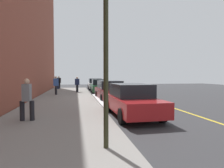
{
  "coord_description": "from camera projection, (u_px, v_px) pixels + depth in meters",
  "views": [
    {
      "loc": [
        15.19,
        -2.43,
        1.9
      ],
      "look_at": [
        1.19,
        0.15,
        1.3
      ],
      "focal_mm": 31.61,
      "sensor_mm": 36.0,
      "label": 1
    }
  ],
  "objects": [
    {
      "name": "lane_stripe_centre",
      "position": [
        146.0,
        99.0,
        16.02
      ],
      "size": [
        28.0,
        0.14,
        0.01
      ],
      "primitive_type": "cube",
      "color": "gold",
      "rests_on": "ground"
    },
    {
      "name": "parked_car_red",
      "position": [
        132.0,
        100.0,
        9.21
      ],
      "size": [
        4.52,
        1.98,
        1.51
      ],
      "color": "black",
      "rests_on": "ground"
    },
    {
      "name": "snow_bank_curb",
      "position": [
        100.0,
        100.0,
        14.18
      ],
      "size": [
        7.63,
        0.56,
        0.22
      ],
      "primitive_type": "cube",
      "color": "white",
      "rests_on": "ground"
    },
    {
      "name": "parked_car_maroon",
      "position": [
        110.0,
        91.0,
        15.07
      ],
      "size": [
        4.78,
        1.98,
        1.51
      ],
      "color": "black",
      "rests_on": "ground"
    },
    {
      "name": "parked_car_green",
      "position": [
        100.0,
        86.0,
        21.22
      ],
      "size": [
        4.53,
        2.0,
        1.51
      ],
      "color": "black",
      "rests_on": "ground"
    },
    {
      "name": "sidewalk",
      "position": [
        64.0,
        100.0,
        14.84
      ],
      "size": [
        28.0,
        4.6,
        0.15
      ],
      "primitive_type": "cube",
      "color": "gray",
      "rests_on": "ground"
    },
    {
      "name": "pedestrian_blue_coat",
      "position": [
        56.0,
        85.0,
        18.34
      ],
      "size": [
        0.56,
        0.5,
        1.7
      ],
      "color": "black",
      "rests_on": "sidewalk"
    },
    {
      "name": "parked_car_white",
      "position": [
        95.0,
        84.0,
        26.95
      ],
      "size": [
        4.81,
        1.98,
        1.51
      ],
      "color": "black",
      "rests_on": "ground"
    },
    {
      "name": "pedestrian_grey_coat",
      "position": [
        27.0,
        98.0,
        7.64
      ],
      "size": [
        0.44,
        0.54,
        1.64
      ],
      "color": "black",
      "rests_on": "sidewalk"
    },
    {
      "name": "traffic_light_pole",
      "position": [
        106.0,
        24.0,
        4.65
      ],
      "size": [
        0.35,
        0.26,
        4.4
      ],
      "color": "#2D2D19",
      "rests_on": "sidewalk"
    },
    {
      "name": "ground_plane",
      "position": [
        107.0,
        100.0,
        15.44
      ],
      "size": [
        56.0,
        56.0,
        0.0
      ],
      "primitive_type": "plane",
      "color": "#333335"
    },
    {
      "name": "pedestrian_black_coat",
      "position": [
        59.0,
        82.0,
        26.56
      ],
      "size": [
        0.51,
        0.53,
        1.66
      ],
      "color": "black",
      "rests_on": "sidewalk"
    },
    {
      "name": "rolling_suitcase",
      "position": [
        58.0,
        87.0,
        26.08
      ],
      "size": [
        0.34,
        0.22,
        0.97
      ],
      "color": "#191E38",
      "rests_on": "sidewalk"
    },
    {
      "name": "pedestrian_navy_coat",
      "position": [
        77.0,
        84.0,
        20.93
      ],
      "size": [
        0.53,
        0.49,
        1.63
      ],
      "color": "black",
      "rests_on": "sidewalk"
    }
  ]
}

